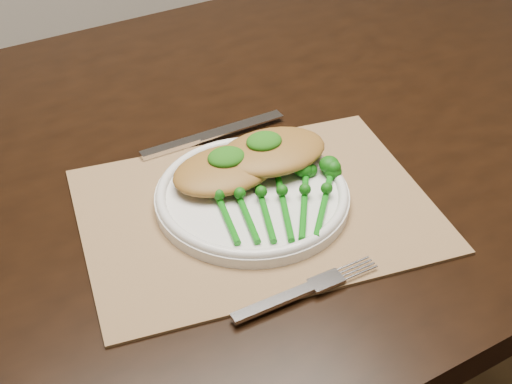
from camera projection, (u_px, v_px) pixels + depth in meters
name	position (u px, v px, depth m)	size (l,w,h in m)	color
dining_table	(249.00, 316.00, 1.24)	(1.68, 1.06, 0.75)	black
placemat	(256.00, 210.00, 0.87)	(0.42, 0.31, 0.00)	olive
dinner_plate	(252.00, 195.00, 0.88)	(0.24, 0.24, 0.02)	silver
knife	(200.00, 138.00, 0.99)	(0.22, 0.04, 0.01)	silver
fork	(315.00, 286.00, 0.76)	(0.18, 0.03, 0.01)	silver
chicken_fillet_left	(225.00, 170.00, 0.89)	(0.14, 0.10, 0.03)	olive
chicken_fillet_right	(272.00, 152.00, 0.91)	(0.14, 0.10, 0.03)	olive
pesto_dollop_left	(226.00, 157.00, 0.88)	(0.05, 0.04, 0.02)	#12490A
pesto_dollop_right	(264.00, 141.00, 0.90)	(0.05, 0.04, 0.02)	#12490A
broccolini_bundle	(274.00, 206.00, 0.85)	(0.19, 0.20, 0.04)	#0D670E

